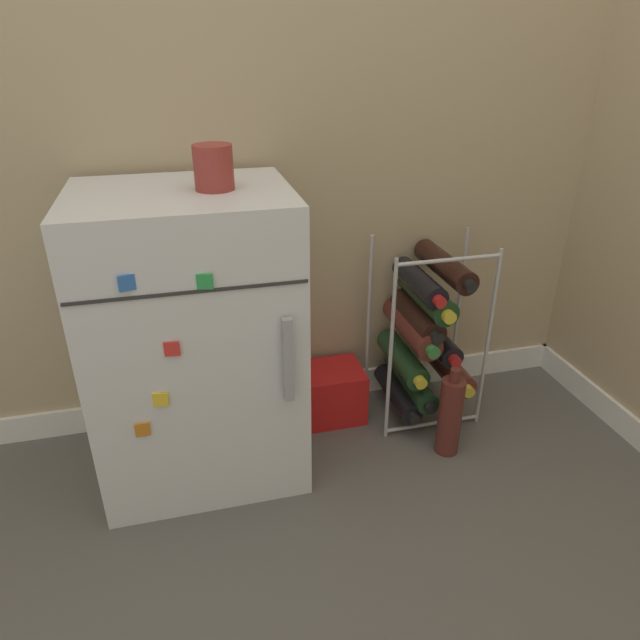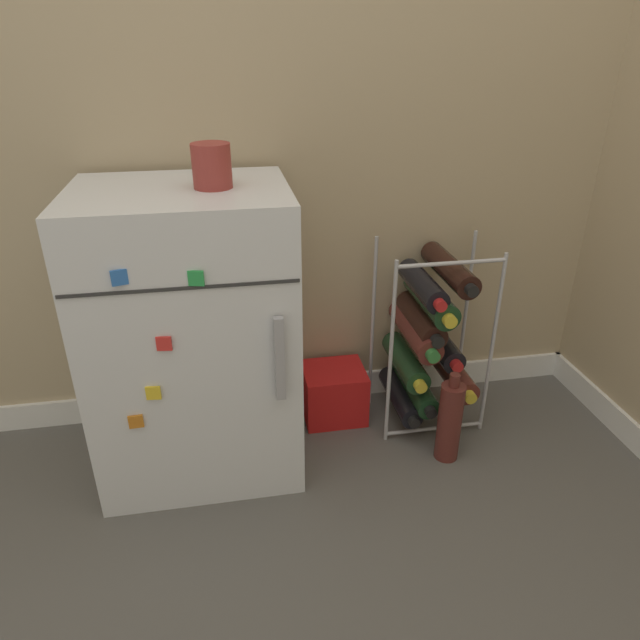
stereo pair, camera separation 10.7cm
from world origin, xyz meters
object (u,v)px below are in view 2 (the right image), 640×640
object	(u,v)px
mini_fridge	(194,336)
loose_bottle_floor	(450,421)
wine_rack	(425,337)
soda_box	(334,393)
fridge_top_cup	(212,166)

from	to	relation	value
mini_fridge	loose_bottle_floor	xyz separation A→B (m)	(0.73, -0.14, -0.28)
wine_rack	soda_box	size ratio (longest dim) A/B	3.03
soda_box	loose_bottle_floor	size ratio (longest dim) A/B	0.68
wine_rack	soda_box	bearing A→B (deg)	168.51
soda_box	fridge_top_cup	world-z (taller)	fridge_top_cup
soda_box	wine_rack	bearing A→B (deg)	-11.49
mini_fridge	fridge_top_cup	distance (m)	0.48
loose_bottle_floor	wine_rack	bearing A→B (deg)	94.34
soda_box	fridge_top_cup	distance (m)	0.87
wine_rack	fridge_top_cup	bearing A→B (deg)	-172.44
loose_bottle_floor	soda_box	bearing A→B (deg)	137.81
wine_rack	loose_bottle_floor	size ratio (longest dim) A/B	2.07
mini_fridge	soda_box	size ratio (longest dim) A/B	4.09
wine_rack	loose_bottle_floor	xyz separation A→B (m)	(0.02, -0.21, -0.18)
soda_box	mini_fridge	bearing A→B (deg)	-163.30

